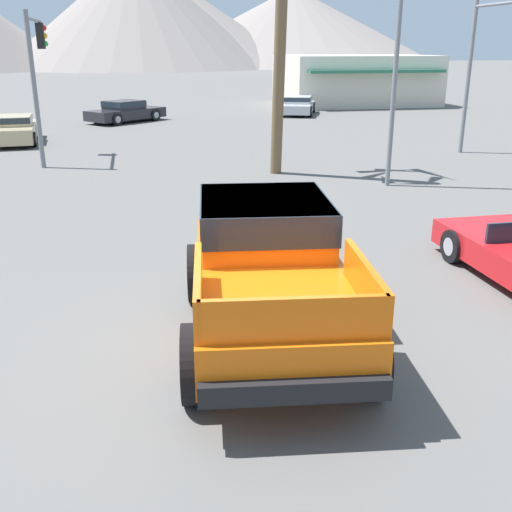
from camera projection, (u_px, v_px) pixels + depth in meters
The scene contains 10 objects.
ground_plane at pixel (250, 330), 8.80m from camera, with size 320.00×320.00×0.00m, color #5B5956.
orange_pickup_truck at pixel (268, 261), 8.49m from camera, with size 2.80×5.19×1.83m.
parked_car_tan at pixel (13, 129), 25.55m from camera, with size 2.18×4.39×1.17m.
parked_car_dark at pixel (125, 111), 32.69m from camera, with size 4.47×4.18×1.15m.
parked_car_silver at pixel (298, 105), 36.30m from camera, with size 3.11×4.51×1.08m.
traffic_light_main at pixel (494, 48), 20.84m from camera, with size 0.38×3.89×5.56m.
traffic_light_crosswalk at pixel (37, 59), 20.64m from camera, with size 0.38×3.38×5.05m.
street_lamp_post at pixel (400, 4), 16.27m from camera, with size 0.90×0.24×8.47m.
storefront_building at pixel (355, 80), 42.66m from camera, with size 10.25×8.38×3.34m.
distant_mountain_range at pixel (106, 17), 116.21m from camera, with size 132.73×76.75×21.58m.
Camera 1 is at (-1.49, -7.81, 3.94)m, focal length 42.00 mm.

